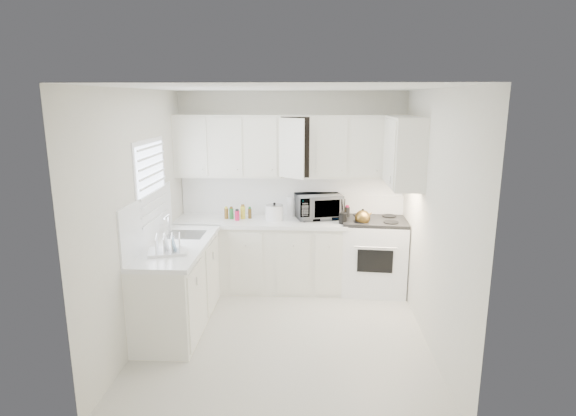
# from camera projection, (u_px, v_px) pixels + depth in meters

# --- Properties ---
(floor) EXTENTS (3.20, 3.20, 0.00)m
(floor) POSITION_uv_depth(u_px,v_px,m) (285.00, 334.00, 5.14)
(floor) COLOR beige
(floor) RESTS_ON ground
(ceiling) EXTENTS (3.20, 3.20, 0.00)m
(ceiling) POSITION_uv_depth(u_px,v_px,m) (284.00, 88.00, 4.55)
(ceiling) COLOR white
(ceiling) RESTS_ON ground
(wall_back) EXTENTS (3.00, 0.00, 3.00)m
(wall_back) POSITION_uv_depth(u_px,v_px,m) (291.00, 189.00, 6.40)
(wall_back) COLOR silver
(wall_back) RESTS_ON ground
(wall_front) EXTENTS (3.00, 0.00, 3.00)m
(wall_front) POSITION_uv_depth(u_px,v_px,m) (271.00, 276.00, 3.29)
(wall_front) COLOR silver
(wall_front) RESTS_ON ground
(wall_left) EXTENTS (0.00, 3.20, 3.20)m
(wall_left) POSITION_uv_depth(u_px,v_px,m) (141.00, 217.00, 4.92)
(wall_left) COLOR silver
(wall_left) RESTS_ON ground
(wall_right) EXTENTS (0.00, 3.20, 3.20)m
(wall_right) POSITION_uv_depth(u_px,v_px,m) (433.00, 221.00, 4.77)
(wall_right) COLOR silver
(wall_right) RESTS_ON ground
(window_blinds) EXTENTS (0.06, 0.96, 1.06)m
(window_blinds) POSITION_uv_depth(u_px,v_px,m) (152.00, 187.00, 5.20)
(window_blinds) COLOR white
(window_blinds) RESTS_ON wall_left
(lower_cabinets_back) EXTENTS (2.22, 0.60, 0.90)m
(lower_cabinets_back) POSITION_uv_depth(u_px,v_px,m) (261.00, 256.00, 6.32)
(lower_cabinets_back) COLOR silver
(lower_cabinets_back) RESTS_ON floor
(lower_cabinets_left) EXTENTS (0.60, 1.60, 0.90)m
(lower_cabinets_left) POSITION_uv_depth(u_px,v_px,m) (179.00, 286.00, 5.29)
(lower_cabinets_left) COLOR silver
(lower_cabinets_left) RESTS_ON floor
(countertop_back) EXTENTS (2.24, 0.64, 0.05)m
(countertop_back) POSITION_uv_depth(u_px,v_px,m) (261.00, 222.00, 6.20)
(countertop_back) COLOR white
(countertop_back) RESTS_ON lower_cabinets_back
(countertop_left) EXTENTS (0.64, 1.62, 0.05)m
(countertop_left) POSITION_uv_depth(u_px,v_px,m) (177.00, 246.00, 5.18)
(countertop_left) COLOR white
(countertop_left) RESTS_ON lower_cabinets_left
(backsplash_back) EXTENTS (2.98, 0.02, 0.55)m
(backsplash_back) POSITION_uv_depth(u_px,v_px,m) (291.00, 195.00, 6.41)
(backsplash_back) COLOR white
(backsplash_back) RESTS_ON wall_back
(backsplash_left) EXTENTS (0.02, 1.60, 0.55)m
(backsplash_left) POSITION_uv_depth(u_px,v_px,m) (149.00, 219.00, 5.13)
(backsplash_left) COLOR white
(backsplash_left) RESTS_ON wall_left
(upper_cabinets_back) EXTENTS (3.00, 0.33, 0.80)m
(upper_cabinets_back) POSITION_uv_depth(u_px,v_px,m) (291.00, 177.00, 6.19)
(upper_cabinets_back) COLOR silver
(upper_cabinets_back) RESTS_ON wall_back
(upper_cabinets_right) EXTENTS (0.33, 0.90, 0.80)m
(upper_cabinets_right) POSITION_uv_depth(u_px,v_px,m) (402.00, 186.00, 5.53)
(upper_cabinets_right) COLOR silver
(upper_cabinets_right) RESTS_ON wall_right
(sink) EXTENTS (0.42, 0.38, 0.30)m
(sink) POSITION_uv_depth(u_px,v_px,m) (185.00, 225.00, 5.49)
(sink) COLOR gray
(sink) RESTS_ON countertop_left
(stove) EXTENTS (0.86, 0.73, 1.25)m
(stove) POSITION_uv_depth(u_px,v_px,m) (374.00, 245.00, 6.19)
(stove) COLOR white
(stove) RESTS_ON floor
(tea_kettle) EXTENTS (0.29, 0.27, 0.22)m
(tea_kettle) POSITION_uv_depth(u_px,v_px,m) (363.00, 217.00, 5.95)
(tea_kettle) COLOR olive
(tea_kettle) RESTS_ON stove
(frying_pan) EXTENTS (0.44, 0.55, 0.04)m
(frying_pan) POSITION_uv_depth(u_px,v_px,m) (387.00, 217.00, 6.26)
(frying_pan) COLOR black
(frying_pan) RESTS_ON stove
(microwave) EXTENTS (0.65, 0.47, 0.40)m
(microwave) POSITION_uv_depth(u_px,v_px,m) (319.00, 204.00, 6.23)
(microwave) COLOR gray
(microwave) RESTS_ON countertop_back
(rice_cooker) EXTENTS (0.27, 0.27, 0.23)m
(rice_cooker) POSITION_uv_depth(u_px,v_px,m) (274.00, 211.00, 6.16)
(rice_cooker) COLOR white
(rice_cooker) RESTS_ON countertop_back
(paper_towel) EXTENTS (0.12, 0.12, 0.27)m
(paper_towel) POSITION_uv_depth(u_px,v_px,m) (291.00, 206.00, 6.37)
(paper_towel) COLOR white
(paper_towel) RESTS_ON countertop_back
(utensil_crock) EXTENTS (0.14, 0.14, 0.33)m
(utensil_crock) POSITION_uv_depth(u_px,v_px,m) (343.00, 211.00, 5.97)
(utensil_crock) COLOR black
(utensil_crock) RESTS_ON countertop_back
(dish_rack) EXTENTS (0.44, 0.38, 0.21)m
(dish_rack) POSITION_uv_depth(u_px,v_px,m) (167.00, 243.00, 4.84)
(dish_rack) COLOR white
(dish_rack) RESTS_ON countertop_left
(spice_left_0) EXTENTS (0.06, 0.06, 0.13)m
(spice_left_0) POSITION_uv_depth(u_px,v_px,m) (227.00, 212.00, 6.33)
(spice_left_0) COLOR brown
(spice_left_0) RESTS_ON countertop_back
(spice_left_1) EXTENTS (0.06, 0.06, 0.13)m
(spice_left_1) POSITION_uv_depth(u_px,v_px,m) (232.00, 214.00, 6.24)
(spice_left_1) COLOR #246D31
(spice_left_1) RESTS_ON countertop_back
(spice_left_2) EXTENTS (0.06, 0.06, 0.13)m
(spice_left_2) POSITION_uv_depth(u_px,v_px,m) (239.00, 212.00, 6.32)
(spice_left_2) COLOR #CA1B4B
(spice_left_2) RESTS_ON countertop_back
(spice_left_3) EXTENTS (0.06, 0.06, 0.13)m
(spice_left_3) POSITION_uv_depth(u_px,v_px,m) (243.00, 214.00, 6.23)
(spice_left_3) COLOR yellow
(spice_left_3) RESTS_ON countertop_back
(spice_left_4) EXTENTS (0.06, 0.06, 0.13)m
(spice_left_4) POSITION_uv_depth(u_px,v_px,m) (250.00, 212.00, 6.32)
(spice_left_4) COLOR brown
(spice_left_4) RESTS_ON countertop_back
(sauce_right_0) EXTENTS (0.06, 0.06, 0.19)m
(sauce_right_0) POSITION_uv_depth(u_px,v_px,m) (334.00, 211.00, 6.29)
(sauce_right_0) COLOR #CA1B4B
(sauce_right_0) RESTS_ON countertop_back
(sauce_right_1) EXTENTS (0.06, 0.06, 0.19)m
(sauce_right_1) POSITION_uv_depth(u_px,v_px,m) (339.00, 212.00, 6.23)
(sauce_right_1) COLOR yellow
(sauce_right_1) RESTS_ON countertop_back
(sauce_right_2) EXTENTS (0.06, 0.06, 0.19)m
(sauce_right_2) POSITION_uv_depth(u_px,v_px,m) (343.00, 211.00, 6.29)
(sauce_right_2) COLOR brown
(sauce_right_2) RESTS_ON countertop_back
(sauce_right_3) EXTENTS (0.06, 0.06, 0.19)m
(sauce_right_3) POSITION_uv_depth(u_px,v_px,m) (347.00, 212.00, 6.22)
(sauce_right_3) COLOR black
(sauce_right_3) RESTS_ON countertop_back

